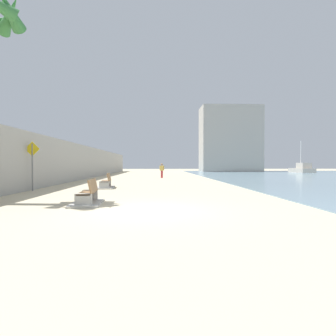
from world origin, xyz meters
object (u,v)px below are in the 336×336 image
Objects in this scene: bench_far at (106,184)px; pedestrian_sign at (32,160)px; bench_near at (88,198)px; person_walking at (162,169)px; boat_nearest at (302,169)px.

bench_far is 0.76× the size of pedestrian_sign.
bench_near is 7.18m from pedestrian_sign.
boat_nearest is (25.49, 17.10, -0.27)m from person_walking.
bench_near is 1.00× the size of bench_far.
bench_near is at bearing -84.84° from bench_far.
pedestrian_sign is (-4.53, 5.35, 1.55)m from bench_near.
boat_nearest reaches higher than bench_near.
bench_near is at bearing -127.80° from boat_nearest.
bench_near is 0.38× the size of boat_nearest.
pedestrian_sign is at bearing 130.26° from bench_near.
bench_near and bench_far have the same top height.
bench_near is at bearing -99.19° from person_walking.
pedestrian_sign reaches higher than bench_near.
person_walking is 0.57× the size of pedestrian_sign.
person_walking is 16.51m from pedestrian_sign.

